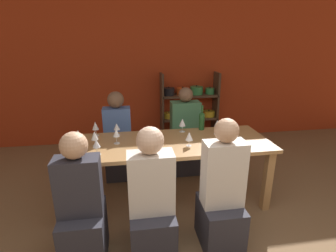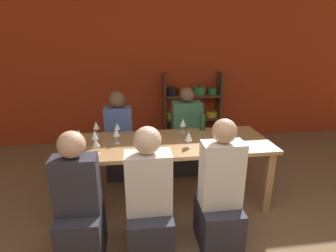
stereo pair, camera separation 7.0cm
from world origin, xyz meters
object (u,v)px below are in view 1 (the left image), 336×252
Objects in this scene: shelf_unit at (188,112)px; person_near_b at (82,215)px; wine_bottle_green at (202,120)px; person_far_b at (119,145)px; wine_glass_white_c at (95,136)px; wine_glass_empty_c at (78,134)px; wine_glass_red_c at (117,127)px; wine_glass_red_f at (182,123)px; person_near_a at (152,206)px; wine_glass_white_b at (95,126)px; wine_glass_red_d at (224,140)px; dining_table at (169,149)px; wine_glass_empty_b at (189,136)px; wine_glass_red_b at (96,144)px; wine_glass_white_a at (224,133)px; person_near_c at (221,200)px; wine_glass_empty_a at (116,133)px; wine_glass_red_a at (143,138)px; person_far_a at (185,141)px; wine_glass_red_e at (217,124)px.

person_near_b is at bearing -120.06° from shelf_unit.
wine_bottle_green is 0.26× the size of person_far_b.
wine_glass_white_c reaches higher than wine_glass_empty_c.
wine_glass_red_c is 0.85× the size of wine_glass_red_f.
person_near_a is (-0.48, -1.01, -0.42)m from wine_glass_red_f.
person_near_a is (0.52, -0.72, -0.42)m from wine_glass_white_c.
wine_bottle_green reaches higher than wine_glass_white_b.
wine_glass_red_d is at bearing -86.94° from wine_bottle_green.
wine_glass_white_b is at bearing 158.51° from dining_table.
wine_glass_empty_b is at bearing 131.71° from person_far_b.
wine_glass_empty_c is at bearing 165.63° from wine_glass_empty_b.
wine_glass_red_d is at bearing -5.01° from wine_glass_red_b.
wine_glass_white_a is at bearing -78.70° from wine_bottle_green.
wine_glass_red_b is at bearing -123.97° from shelf_unit.
person_near_a reaches higher than wine_glass_red_c.
person_near_b is at bearing -100.90° from wine_glass_red_b.
person_near_b is (-0.58, -0.03, 0.00)m from person_near_a.
wine_glass_empty_c is at bearing 129.53° from person_near_a.
wine_glass_empty_b is 0.92× the size of wine_glass_white_b.
wine_glass_empty_b is (-0.47, -2.01, 0.30)m from shelf_unit.
person_near_c is (1.17, -1.07, -0.40)m from wine_glass_white_b.
wine_glass_white_b is 0.94× the size of wine_glass_red_d.
wine_glass_red_f is at bearing 127.47° from wine_glass_white_a.
wine_glass_red_c is at bearing 157.27° from wine_glass_white_a.
shelf_unit reaches higher than wine_glass_red_d.
wine_glass_empty_a is at bearing -161.40° from wine_glass_red_f.
wine_glass_red_a reaches higher than wine_glass_white_c.
wine_bottle_green is 2.24× the size of wine_glass_empty_c.
person_far_a is at bearing 37.81° from wine_glass_empty_a.
wine_glass_red_c is (0.18, 0.54, -0.02)m from wine_glass_red_b.
wine_glass_white_b is at bearing 59.48° from person_far_b.
wine_glass_red_d is 0.15× the size of person_near_c.
wine_bottle_green is (0.46, 0.35, 0.22)m from dining_table.
shelf_unit is 3.01m from person_near_b.
person_near_c is (-0.25, -0.90, -0.41)m from wine_glass_red_e.
person_far_b is (-0.79, 0.42, -0.41)m from wine_glass_red_f.
person_far_a is 1.91m from person_near_b.
wine_bottle_green reaches higher than wine_glass_empty_a.
wine_glass_red_f is (1.19, 0.15, 0.02)m from wine_glass_empty_c.
person_far_a is (1.16, 0.43, -0.42)m from wine_glass_white_b.
wine_glass_white_b is at bearing -178.98° from wine_bottle_green.
wine_glass_empty_a is (-1.23, -1.82, 0.31)m from shelf_unit.
wine_glass_red_e is 0.14× the size of person_far_b.
wine_glass_white_c reaches higher than wine_glass_red_b.
person_near_b is 0.96× the size of person_near_c.
person_far_a is 1.03× the size of person_near_b.
wine_glass_red_f is (-0.45, -1.56, 0.30)m from shelf_unit.
person_near_b is at bearing -81.54° from wine_glass_empty_c.
wine_glass_empty_a is 0.23m from wine_glass_white_c.
person_far_a is at bearing 103.58° from wine_glass_white_a.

